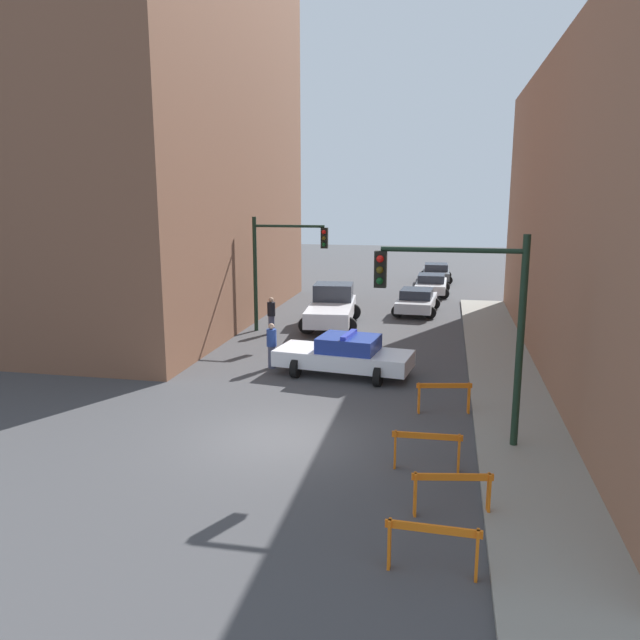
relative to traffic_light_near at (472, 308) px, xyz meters
The scene contains 16 objects.
ground_plane 5.92m from the traffic_light_near, behind, with size 120.00×120.00×0.00m, color #424244.
sidewalk_right 3.80m from the traffic_light_near, 19.12° to the right, with size 2.40×44.00×0.12m.
building_corner_left 23.17m from the traffic_light_near, 141.12° to the left, with size 14.00×20.00×24.39m.
traffic_light_near is the anchor object (origin of this frame).
traffic_light_far 14.22m from the traffic_light_near, 124.39° to the left, with size 3.44×0.35×5.20m.
police_car 7.35m from the traffic_light_near, 125.91° to the left, with size 4.91×2.77×1.52m.
white_truck 15.03m from the traffic_light_near, 113.58° to the left, with size 2.94×5.55×1.90m.
parked_car_near 17.80m from the traffic_light_near, 96.82° to the left, with size 2.44×4.40×1.31m.
parked_car_mid 23.86m from the traffic_light_near, 93.63° to the left, with size 2.32×4.32×1.31m.
parked_car_far 29.75m from the traffic_light_near, 92.57° to the left, with size 2.36×4.35×1.31m.
pedestrian_crossing 9.30m from the traffic_light_near, 138.94° to the left, with size 0.50×0.50×1.66m.
pedestrian_corner 14.24m from the traffic_light_near, 126.24° to the left, with size 0.43×0.43×1.66m.
barrier_front 6.41m from the traffic_light_near, 96.91° to the right, with size 1.60×0.21×0.90m.
barrier_mid 4.69m from the traffic_light_near, 95.67° to the right, with size 1.58×0.42×0.90m.
barrier_back 3.47m from the traffic_light_near, 119.22° to the right, with size 1.60×0.21×0.90m.
barrier_corner 3.74m from the traffic_light_near, 103.85° to the left, with size 1.58×0.46×0.90m.
Camera 1 is at (4.07, -14.72, 6.29)m, focal length 35.00 mm.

